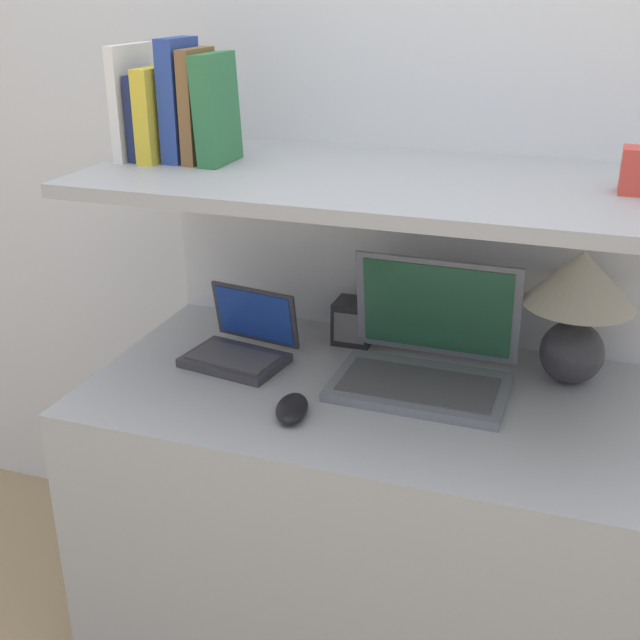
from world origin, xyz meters
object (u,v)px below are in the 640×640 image
at_px(book_green, 216,109).
at_px(table_lamp, 579,300).
at_px(book_yellow, 161,113).
at_px(book_blue, 180,100).
at_px(laptop_large, 425,359).
at_px(book_brown, 198,106).
at_px(laptop_small, 241,345).
at_px(router_box, 354,322).
at_px(computer_mouse, 292,408).
at_px(book_white, 134,102).
at_px(book_navy, 146,116).

bearing_deg(book_green, table_lamp, 8.39).
distance_m(book_yellow, book_blue, 0.06).
xyz_separation_m(laptop_large, book_green, (-0.47, -0.01, 0.51)).
bearing_deg(book_brown, laptop_small, -13.66).
relative_size(laptop_small, book_blue, 0.97).
relative_size(router_box, book_yellow, 0.54).
distance_m(table_lamp, computer_mouse, 0.65).
bearing_deg(book_white, laptop_small, -5.02).
distance_m(table_lamp, book_white, 1.05).
bearing_deg(book_green, book_white, 180.00).
height_order(router_box, book_green, book_green).
distance_m(router_box, book_white, 0.71).
xyz_separation_m(book_white, book_green, (0.20, 0.00, -0.01)).
bearing_deg(router_box, computer_mouse, -91.76).
relative_size(laptop_large, router_box, 3.56).
xyz_separation_m(computer_mouse, book_brown, (-0.29, 0.23, 0.55)).
relative_size(book_yellow, book_blue, 0.77).
relative_size(book_white, book_navy, 1.33).
bearing_deg(book_navy, router_box, 20.44).
xyz_separation_m(table_lamp, laptop_small, (-0.73, -0.14, -0.16)).
bearing_deg(laptop_small, book_green, 154.60).
bearing_deg(book_blue, router_box, 24.90).
distance_m(book_navy, book_yellow, 0.04).
xyz_separation_m(laptop_small, book_green, (-0.04, 0.02, 0.53)).
distance_m(router_box, book_brown, 0.62).
bearing_deg(book_green, book_brown, 180.00).
xyz_separation_m(computer_mouse, book_white, (-0.45, 0.23, 0.56)).
bearing_deg(book_brown, book_green, 0.00).
xyz_separation_m(table_lamp, book_white, (-0.97, -0.11, 0.38)).
xyz_separation_m(book_white, book_brown, (0.16, 0.00, -0.00)).
bearing_deg(book_blue, laptop_small, -9.30).
xyz_separation_m(laptop_small, computer_mouse, (0.21, -0.21, -0.02)).
bearing_deg(table_lamp, laptop_large, -160.25).
height_order(laptop_large, book_green, book_green).
height_order(laptop_small, book_navy, book_navy).
distance_m(book_blue, book_brown, 0.04).
distance_m(laptop_small, book_navy, 0.55).
relative_size(book_white, book_green, 1.05).
relative_size(book_white, book_yellow, 1.22).
relative_size(laptop_small, book_yellow, 1.27).
height_order(laptop_large, book_brown, book_brown).
relative_size(table_lamp, router_box, 2.86).
xyz_separation_m(book_navy, book_yellow, (0.04, 0.00, 0.01)).
relative_size(router_box, book_navy, 0.59).
height_order(book_yellow, book_brown, book_brown).
bearing_deg(book_green, book_blue, -180.00).
xyz_separation_m(router_box, book_white, (-0.46, -0.16, 0.52)).
bearing_deg(book_white, book_yellow, 0.00).
relative_size(table_lamp, book_yellow, 1.54).
relative_size(laptop_large, book_white, 1.57).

